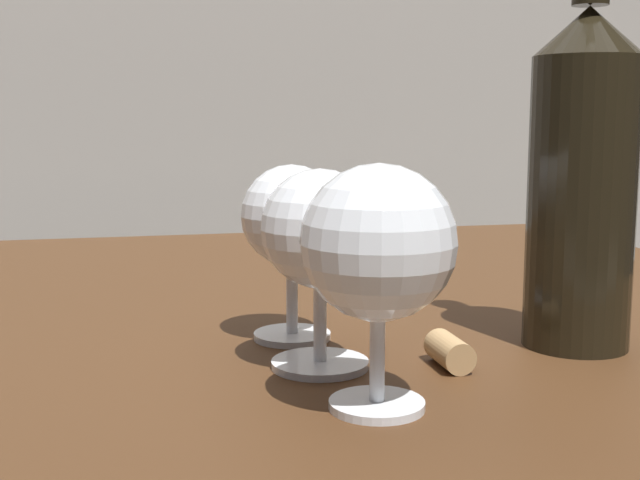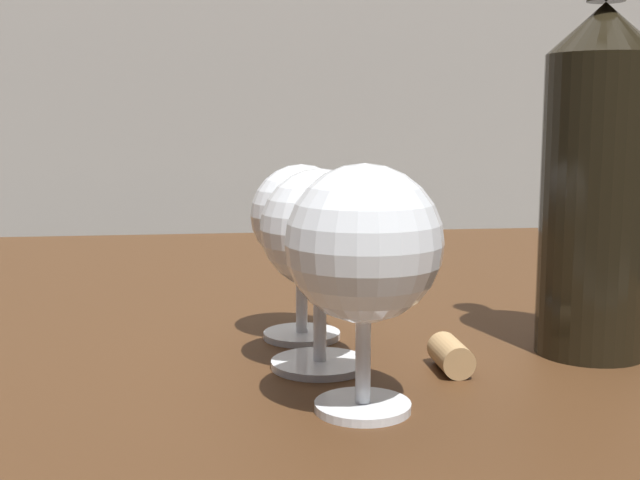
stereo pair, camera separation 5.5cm
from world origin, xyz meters
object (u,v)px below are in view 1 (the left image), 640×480
object	(u,v)px
wine_glass_chardonnay	(292,220)
wine_bottle	(582,172)
cork	(449,352)
wine_glass_rose	(378,248)
wine_glass_port	(320,235)

from	to	relation	value
wine_glass_chardonnay	wine_bottle	world-z (taller)	wine_bottle
wine_glass_chardonnay	cork	size ratio (longest dim) A/B	3.20
cork	wine_glass_chardonnay	bearing A→B (deg)	133.52
wine_glass_rose	wine_glass_port	xyz separation A→B (m)	(-0.01, 0.09, -0.00)
wine_bottle	wine_glass_chardonnay	bearing A→B (deg)	162.08
wine_glass_port	wine_bottle	size ratio (longest dim) A/B	0.41
wine_glass_rose	wine_glass_port	bearing A→B (deg)	99.54
wine_bottle	wine_glass_port	bearing A→B (deg)	-176.89
wine_glass_rose	wine_glass_chardonnay	world-z (taller)	wine_glass_rose
wine_glass_rose	cork	world-z (taller)	wine_glass_rose
wine_glass_port	cork	distance (m)	0.12
wine_glass_port	wine_bottle	bearing A→B (deg)	3.11
wine_glass_port	wine_bottle	world-z (taller)	wine_bottle
wine_glass_rose	wine_glass_port	distance (m)	0.09
wine_glass_rose	wine_bottle	size ratio (longest dim) A/B	0.44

